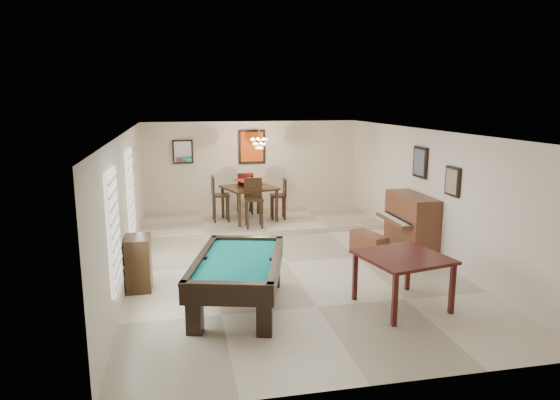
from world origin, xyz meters
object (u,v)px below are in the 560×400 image
object	(u,v)px
apothecary_chest	(139,263)
dining_chair_south	(254,203)
dining_chair_east	(278,199)
pool_table	(239,283)
square_table	(402,281)
upright_piano	(404,224)
dining_table	(249,201)
dining_chair_west	(221,199)
flower_vase	(249,177)
piano_bench	(369,245)
chandelier	(259,139)
dining_chair_north	(245,193)

from	to	relation	value
apothecary_chest	dining_chair_south	size ratio (longest dim) A/B	0.77
apothecary_chest	dining_chair_east	world-z (taller)	dining_chair_east
pool_table	square_table	bearing A→B (deg)	3.66
pool_table	dining_chair_south	distance (m)	4.51
upright_piano	dining_chair_east	size ratio (longest dim) A/B	1.42
dining_table	dining_chair_south	size ratio (longest dim) A/B	1.00
apothecary_chest	dining_chair_west	bearing A→B (deg)	66.66
square_table	flower_vase	world-z (taller)	flower_vase
piano_bench	flower_vase	bearing A→B (deg)	122.46
dining_table	dining_chair_south	bearing A→B (deg)	-89.73
dining_chair_west	apothecary_chest	bearing A→B (deg)	155.39
square_table	chandelier	xyz separation A→B (m)	(-1.31, 5.69, 1.78)
pool_table	upright_piano	world-z (taller)	upright_piano
dining_chair_south	chandelier	distance (m)	1.70
dining_chair_south	square_table	bearing A→B (deg)	-69.22
piano_bench	chandelier	bearing A→B (deg)	118.77
dining_table	dining_chair_west	xyz separation A→B (m)	(-0.73, 0.02, 0.09)
dining_chair_north	square_table	bearing A→B (deg)	103.16
dining_chair_east	chandelier	bearing A→B (deg)	-89.00
dining_chair_west	pool_table	bearing A→B (deg)	176.63
piano_bench	dining_table	distance (m)	3.80
pool_table	square_table	size ratio (longest dim) A/B	1.93
dining_table	chandelier	size ratio (longest dim) A/B	2.00
square_table	dining_chair_west	distance (m)	6.17
dining_chair_south	chandelier	xyz separation A→B (m)	(0.27, 0.78, 1.48)
flower_vase	dining_table	bearing A→B (deg)	0.00
dining_chair_north	dining_chair_west	distance (m)	1.03
apothecary_chest	dining_table	size ratio (longest dim) A/B	0.77
upright_piano	dining_chair_west	size ratio (longest dim) A/B	1.28
upright_piano	dining_chair_east	bearing A→B (deg)	123.87
square_table	dining_chair_east	size ratio (longest dim) A/B	1.14
dining_chair_west	dining_chair_east	size ratio (longest dim) A/B	1.10
chandelier	dining_chair_east	bearing A→B (deg)	-3.00
pool_table	square_table	distance (m)	2.56
apothecary_chest	dining_table	world-z (taller)	dining_table
dining_table	dining_chair_east	bearing A→B (deg)	-1.53
dining_table	square_table	bearing A→B (deg)	-74.44
dining_chair_north	dining_chair_east	distance (m)	1.10
dining_chair_south	chandelier	size ratio (longest dim) A/B	1.99
dining_table	dining_chair_west	bearing A→B (deg)	178.21
pool_table	flower_vase	bearing A→B (deg)	94.81
piano_bench	dining_chair_north	size ratio (longest dim) A/B	0.77
dining_chair_north	chandelier	world-z (taller)	chandelier
apothecary_chest	dining_chair_west	size ratio (longest dim) A/B	0.79
pool_table	dining_chair_north	distance (m)	6.02
dining_chair_east	dining_chair_north	bearing A→B (deg)	-131.37
upright_piano	apothecary_chest	size ratio (longest dim) A/B	1.63
flower_vase	dining_chair_west	xyz separation A→B (m)	(-0.73, 0.02, -0.54)
upright_piano	piano_bench	size ratio (longest dim) A/B	1.70
piano_bench	pool_table	bearing A→B (deg)	-145.92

